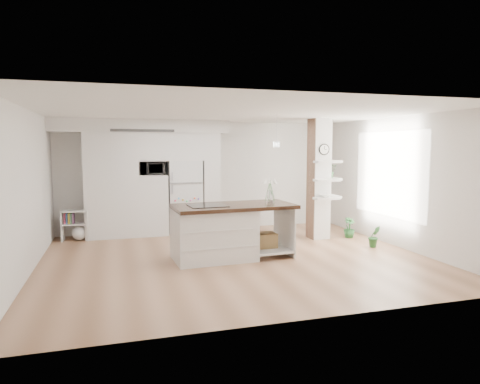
{
  "coord_description": "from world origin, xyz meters",
  "views": [
    {
      "loc": [
        -2.14,
        -7.53,
        2.07
      ],
      "look_at": [
        0.35,
        0.9,
        1.15
      ],
      "focal_mm": 32.0,
      "sensor_mm": 36.0,
      "label": 1
    }
  ],
  "objects_px": {
    "refrigerator": "(185,197)",
    "floor_plant_a": "(374,236)",
    "bookshelf": "(77,227)",
    "kitchen_island": "(220,231)"
  },
  "relations": [
    {
      "from": "refrigerator",
      "to": "floor_plant_a",
      "type": "xyz_separation_m",
      "value": [
        3.52,
        -2.64,
        -0.65
      ]
    },
    {
      "from": "bookshelf",
      "to": "floor_plant_a",
      "type": "distance_m",
      "value": 6.46
    },
    {
      "from": "kitchen_island",
      "to": "floor_plant_a",
      "type": "xyz_separation_m",
      "value": [
        3.29,
        -0.01,
        -0.29
      ]
    },
    {
      "from": "refrigerator",
      "to": "floor_plant_a",
      "type": "height_order",
      "value": "refrigerator"
    },
    {
      "from": "refrigerator",
      "to": "bookshelf",
      "type": "xyz_separation_m",
      "value": [
        -2.45,
        -0.19,
        -0.58
      ]
    },
    {
      "from": "kitchen_island",
      "to": "bookshelf",
      "type": "xyz_separation_m",
      "value": [
        -2.69,
        2.44,
        -0.22
      ]
    },
    {
      "from": "bookshelf",
      "to": "kitchen_island",
      "type": "bearing_deg",
      "value": -37.04
    },
    {
      "from": "refrigerator",
      "to": "kitchen_island",
      "type": "xyz_separation_m",
      "value": [
        0.24,
        -2.63,
        -0.35
      ]
    },
    {
      "from": "bookshelf",
      "to": "floor_plant_a",
      "type": "relative_size",
      "value": 1.49
    },
    {
      "from": "floor_plant_a",
      "to": "refrigerator",
      "type": "bearing_deg",
      "value": 143.15
    }
  ]
}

